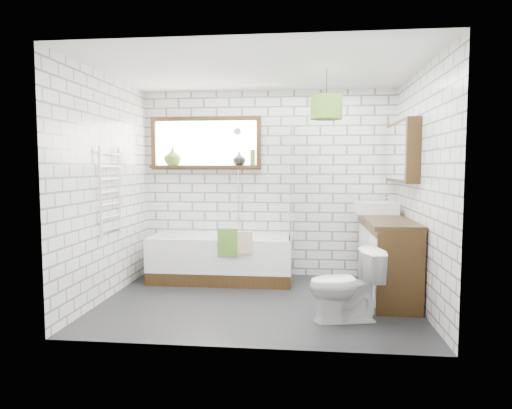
# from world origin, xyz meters

# --- Properties ---
(floor) EXTENTS (3.40, 2.60, 0.01)m
(floor) POSITION_xyz_m (0.00, 0.00, -0.01)
(floor) COLOR black
(floor) RESTS_ON ground
(ceiling) EXTENTS (3.40, 2.60, 0.01)m
(ceiling) POSITION_xyz_m (0.00, 0.00, 2.50)
(ceiling) COLOR white
(ceiling) RESTS_ON ground
(wall_back) EXTENTS (3.40, 0.01, 2.50)m
(wall_back) POSITION_xyz_m (0.00, 1.30, 1.25)
(wall_back) COLOR white
(wall_back) RESTS_ON ground
(wall_front) EXTENTS (3.40, 0.01, 2.50)m
(wall_front) POSITION_xyz_m (0.00, -1.30, 1.25)
(wall_front) COLOR white
(wall_front) RESTS_ON ground
(wall_left) EXTENTS (0.01, 2.60, 2.50)m
(wall_left) POSITION_xyz_m (-1.70, 0.00, 1.25)
(wall_left) COLOR white
(wall_left) RESTS_ON ground
(wall_right) EXTENTS (0.01, 2.60, 2.50)m
(wall_right) POSITION_xyz_m (1.70, 0.00, 1.25)
(wall_right) COLOR white
(wall_right) RESTS_ON ground
(window) EXTENTS (1.52, 0.16, 0.68)m
(window) POSITION_xyz_m (-0.85, 1.26, 1.80)
(window) COLOR black
(window) RESTS_ON wall_back
(towel_radiator) EXTENTS (0.06, 0.52, 1.00)m
(towel_radiator) POSITION_xyz_m (-1.66, 0.00, 1.20)
(towel_radiator) COLOR white
(towel_radiator) RESTS_ON wall_left
(mirror_cabinet) EXTENTS (0.16, 1.20, 0.70)m
(mirror_cabinet) POSITION_xyz_m (1.62, 0.60, 1.65)
(mirror_cabinet) COLOR black
(mirror_cabinet) RESTS_ON wall_right
(shower_riser) EXTENTS (0.02, 0.02, 1.30)m
(shower_riser) POSITION_xyz_m (-0.40, 1.26, 1.35)
(shower_riser) COLOR silver
(shower_riser) RESTS_ON wall_back
(bathtub) EXTENTS (1.82, 0.80, 0.59)m
(bathtub) POSITION_xyz_m (-0.56, 0.90, 0.29)
(bathtub) COLOR white
(bathtub) RESTS_ON floor
(shower_screen) EXTENTS (0.02, 0.72, 1.50)m
(shower_screen) POSITION_xyz_m (0.32, 0.90, 1.34)
(shower_screen) COLOR white
(shower_screen) RESTS_ON bathtub
(towel_green) EXTENTS (0.25, 0.07, 0.33)m
(towel_green) POSITION_xyz_m (-0.42, 0.50, 0.57)
(towel_green) COLOR #4C7723
(towel_green) RESTS_ON bathtub
(towel_beige) EXTENTS (0.21, 0.05, 0.27)m
(towel_beige) POSITION_xyz_m (-0.22, 0.50, 0.57)
(towel_beige) COLOR tan
(towel_beige) RESTS_ON bathtub
(vanity) EXTENTS (0.51, 1.57, 0.90)m
(vanity) POSITION_xyz_m (1.45, 0.40, 0.45)
(vanity) COLOR black
(vanity) RESTS_ON floor
(basin) EXTENTS (0.50, 0.44, 0.15)m
(basin) POSITION_xyz_m (1.39, 0.90, 0.97)
(basin) COLOR white
(basin) RESTS_ON vanity
(tap) EXTENTS (0.04, 0.04, 0.17)m
(tap) POSITION_xyz_m (1.55, 0.90, 1.03)
(tap) COLOR silver
(tap) RESTS_ON vanity
(toilet) EXTENTS (0.53, 0.75, 0.70)m
(toilet) POSITION_xyz_m (0.89, -0.54, 0.35)
(toilet) COLOR white
(toilet) RESTS_ON floor
(vase_olive) EXTENTS (0.25, 0.25, 0.24)m
(vase_olive) POSITION_xyz_m (-1.30, 1.23, 1.60)
(vase_olive) COLOR #537C26
(vase_olive) RESTS_ON window
(vase_dark) EXTENTS (0.20, 0.20, 0.19)m
(vase_dark) POSITION_xyz_m (-0.38, 1.23, 1.57)
(vase_dark) COLOR black
(vase_dark) RESTS_ON window
(bottle) EXTENTS (0.07, 0.07, 0.21)m
(bottle) POSITION_xyz_m (-0.20, 1.23, 1.58)
(bottle) COLOR #537C26
(bottle) RESTS_ON window
(pendant) EXTENTS (0.33, 0.33, 0.24)m
(pendant) POSITION_xyz_m (0.72, 0.01, 2.10)
(pendant) COLOR #4C7723
(pendant) RESTS_ON ceiling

